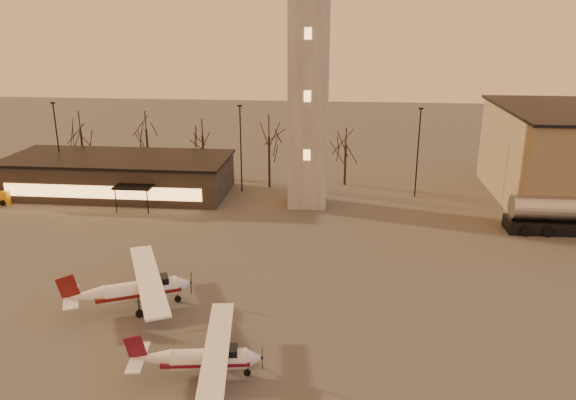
{
  "coord_description": "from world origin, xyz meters",
  "views": [
    {
      "loc": [
        3.74,
        -28.22,
        19.41
      ],
      "look_at": [
        -0.43,
        13.0,
        5.95
      ],
      "focal_mm": 35.0,
      "sensor_mm": 36.0,
      "label": 1
    }
  ],
  "objects": [
    {
      "name": "cessna_front",
      "position": [
        -3.29,
        -1.59,
        0.96
      ],
      "size": [
        8.09,
        10.2,
        2.8
      ],
      "rotation": [
        0.0,
        0.0,
        0.14
      ],
      "color": "silver",
      "rests_on": "ground"
    },
    {
      "name": "tree_row",
      "position": [
        -13.7,
        39.16,
        5.94
      ],
      "size": [
        37.2,
        9.2,
        8.8
      ],
      "color": "black",
      "rests_on": "ground"
    },
    {
      "name": "fuel_truck",
      "position": [
        24.25,
        24.0,
        1.42
      ],
      "size": [
        9.69,
        3.24,
        3.58
      ],
      "rotation": [
        0.0,
        0.0,
        0.01
      ],
      "color": "black",
      "rests_on": "ground"
    },
    {
      "name": "light_poles",
      "position": [
        0.5,
        31.0,
        5.41
      ],
      "size": [
        58.5,
        12.25,
        10.14
      ],
      "color": "black",
      "rests_on": "ground"
    },
    {
      "name": "ground",
      "position": [
        0.0,
        0.0,
        0.0
      ],
      "size": [
        220.0,
        220.0,
        0.0
      ],
      "primitive_type": "plane",
      "color": "#413E3C",
      "rests_on": "ground"
    },
    {
      "name": "cessna_rear",
      "position": [
        -9.86,
        5.86,
        1.11
      ],
      "size": [
        9.45,
        11.31,
        3.25
      ],
      "rotation": [
        0.0,
        0.0,
        0.44
      ],
      "color": "white",
      "rests_on": "ground"
    },
    {
      "name": "control_tower",
      "position": [
        0.0,
        30.0,
        16.33
      ],
      "size": [
        6.8,
        6.8,
        32.6
      ],
      "color": "gray",
      "rests_on": "ground"
    },
    {
      "name": "terminal",
      "position": [
        -21.99,
        31.98,
        2.16
      ],
      "size": [
        25.4,
        12.2,
        4.3
      ],
      "color": "black",
      "rests_on": "ground"
    }
  ]
}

